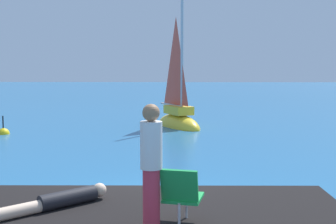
{
  "coord_description": "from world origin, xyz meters",
  "views": [
    {
      "loc": [
        0.72,
        -9.43,
        3.11
      ],
      "look_at": [
        0.18,
        10.3,
        1.08
      ],
      "focal_mm": 47.34,
      "sensor_mm": 36.0,
      "label": 1
    }
  ],
  "objects": [
    {
      "name": "person_sunbather",
      "position": [
        -1.06,
        -3.1,
        1.14
      ],
      "size": [
        1.39,
        1.29,
        0.25
      ],
      "rotation": [
        0.0,
        0.0,
        3.88
      ],
      "color": "black",
      "rests_on": "shore_ledge"
    },
    {
      "name": "person_standing",
      "position": [
        0.36,
        -3.96,
        1.89
      ],
      "size": [
        0.28,
        0.28,
        1.62
      ],
      "rotation": [
        0.0,
        0.0,
        5.21
      ],
      "color": "#DB384C",
      "rests_on": "shore_ledge"
    },
    {
      "name": "beach_chair",
      "position": [
        0.74,
        -3.81,
        1.47
      ],
      "size": [
        0.59,
        0.68,
        0.8
      ],
      "rotation": [
        0.0,
        0.0,
        1.36
      ],
      "color": "green",
      "rests_on": "shore_ledge"
    },
    {
      "name": "marker_buoy",
      "position": [
        -7.45,
        10.6,
        0.01
      ],
      "size": [
        0.56,
        0.56,
        1.13
      ],
      "color": "yellow",
      "rests_on": "ground"
    },
    {
      "name": "ground_plane",
      "position": [
        0.0,
        0.0,
        0.0
      ],
      "size": [
        160.0,
        160.0,
        0.0
      ],
      "primitive_type": "plane",
      "color": "#236093"
    },
    {
      "name": "sailboat_near",
      "position": [
        0.63,
        13.36,
        0.4
      ],
      "size": [
        2.97,
        4.0,
        7.31
      ],
      "rotation": [
        0.0,
        0.0,
        5.2
      ],
      "color": "yellow",
      "rests_on": "ground"
    }
  ]
}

